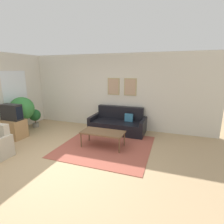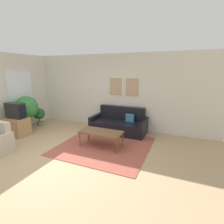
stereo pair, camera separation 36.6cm
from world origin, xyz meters
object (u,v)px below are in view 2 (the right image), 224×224
Objects in this scene: couch at (119,124)px; coffee_table at (101,133)px; potted_plant_tall at (26,108)px; tv at (15,111)px.

couch reaches higher than coffee_table.
coffee_table is (-0.03, -1.34, 0.13)m from couch.
coffee_table is 3.11m from potted_plant_tall.
coffee_table is 3.00m from tv.
potted_plant_tall reaches higher than coffee_table.
couch is at bearing 19.97° from potted_plant_tall.
potted_plant_tall is at bearing 176.07° from coffee_table.
tv is 0.53× the size of potted_plant_tall.
couch is 3.35m from potted_plant_tall.
couch is 2.91× the size of tv.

